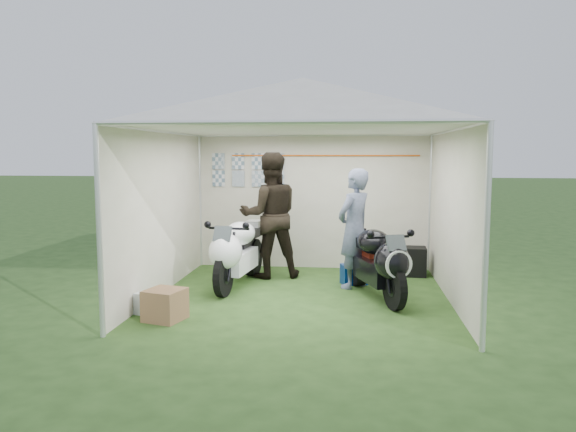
% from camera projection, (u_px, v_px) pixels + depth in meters
% --- Properties ---
extents(ground, '(80.00, 80.00, 0.00)m').
position_uv_depth(ground, '(302.00, 296.00, 7.86)').
color(ground, '#29481A').
rests_on(ground, ground).
extents(canopy_tent, '(5.66, 5.66, 3.00)m').
position_uv_depth(canopy_tent, '(303.00, 110.00, 7.60)').
color(canopy_tent, silver).
rests_on(canopy_tent, ground).
extents(motorcycle_white, '(0.59, 2.02, 0.99)m').
position_uv_depth(motorcycle_white, '(237.00, 250.00, 8.33)').
color(motorcycle_white, black).
rests_on(motorcycle_white, ground).
extents(motorcycle_black, '(0.91, 1.90, 0.97)m').
position_uv_depth(motorcycle_black, '(378.00, 260.00, 7.65)').
color(motorcycle_black, black).
rests_on(motorcycle_black, ground).
extents(paddock_stand, '(0.47, 0.37, 0.30)m').
position_uv_depth(paddock_stand, '(355.00, 274.00, 8.56)').
color(paddock_stand, '#0D37B5').
rests_on(paddock_stand, ground).
extents(person_dark_jacket, '(1.15, 1.01, 2.01)m').
position_uv_depth(person_dark_jacket, '(270.00, 215.00, 8.96)').
color(person_dark_jacket, black).
rests_on(person_dark_jacket, ground).
extents(person_blue_jacket, '(0.72, 0.77, 1.77)m').
position_uv_depth(person_blue_jacket, '(354.00, 229.00, 8.26)').
color(person_blue_jacket, slate).
rests_on(person_blue_jacket, ground).
extents(equipment_box, '(0.48, 0.39, 0.47)m').
position_uv_depth(equipment_box, '(411.00, 261.00, 9.15)').
color(equipment_box, black).
rests_on(equipment_box, ground).
extents(crate_0, '(0.48, 0.43, 0.27)m').
position_uv_depth(crate_0, '(154.00, 303.00, 6.97)').
color(crate_0, silver).
rests_on(crate_0, ground).
extents(crate_1, '(0.51, 0.51, 0.37)m').
position_uv_depth(crate_1, '(165.00, 305.00, 6.70)').
color(crate_1, brown).
rests_on(crate_1, ground).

